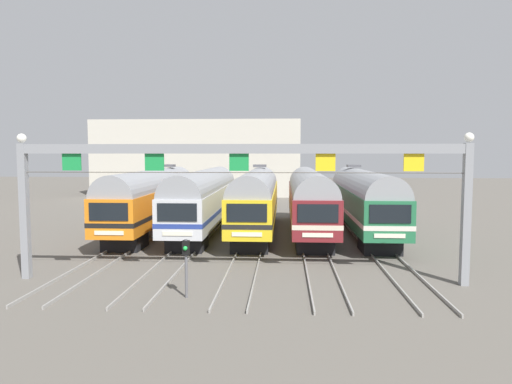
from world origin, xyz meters
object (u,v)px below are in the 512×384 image
at_px(commuter_train_yellow, 256,198).
at_px(catenary_gantry, 239,171).
at_px(commuter_train_maroon, 309,198).
at_px(commuter_train_orange, 152,197).
at_px(commuter_train_silver, 204,197).
at_px(yard_signal_mast, 186,257).
at_px(commuter_train_green, 363,198).

distance_m(commuter_train_yellow, catenary_gantry, 13.74).
bearing_deg(catenary_gantry, commuter_train_yellow, 90.00).
xyz_separation_m(commuter_train_maroon, catenary_gantry, (-3.97, -13.49, 2.55)).
bearing_deg(commuter_train_orange, commuter_train_silver, -0.06).
relative_size(catenary_gantry, yard_signal_mast, 8.53).
bearing_deg(catenary_gantry, commuter_train_maroon, 73.61).
xyz_separation_m(commuter_train_orange, commuter_train_silver, (3.97, -0.00, -0.00)).
height_order(catenary_gantry, yard_signal_mast, catenary_gantry).
distance_m(commuter_train_orange, yard_signal_mast, 17.19).
relative_size(commuter_train_orange, commuter_train_yellow, 1.00).
height_order(commuter_train_silver, yard_signal_mast, commuter_train_silver).
xyz_separation_m(commuter_train_orange, commuter_train_yellow, (7.94, 0.00, 0.00)).
bearing_deg(commuter_train_silver, commuter_train_yellow, 0.06).
height_order(commuter_train_yellow, commuter_train_green, same).
bearing_deg(commuter_train_green, catenary_gantry, -120.47).
bearing_deg(commuter_train_maroon, commuter_train_silver, 180.00).
height_order(commuter_train_yellow, commuter_train_maroon, commuter_train_yellow).
bearing_deg(commuter_train_silver, catenary_gantry, -73.61).
height_order(commuter_train_orange, catenary_gantry, catenary_gantry).
bearing_deg(commuter_train_green, commuter_train_yellow, 180.00).
bearing_deg(catenary_gantry, yard_signal_mast, -127.35).
distance_m(commuter_train_maroon, catenary_gantry, 14.30).
height_order(commuter_train_silver, catenary_gantry, catenary_gantry).
height_order(commuter_train_maroon, commuter_train_green, commuter_train_green).
xyz_separation_m(commuter_train_yellow, yard_signal_mast, (-1.99, -16.10, -0.95)).
relative_size(commuter_train_silver, commuter_train_green, 1.00).
bearing_deg(catenary_gantry, commuter_train_silver, 106.39).
distance_m(commuter_train_orange, commuter_train_green, 15.88).
relative_size(commuter_train_green, catenary_gantry, 0.86).
xyz_separation_m(commuter_train_orange, commuter_train_green, (15.88, 0.00, 0.00)).
xyz_separation_m(commuter_train_yellow, catenary_gantry, (0.00, -13.50, 2.54)).
bearing_deg(commuter_train_yellow, commuter_train_silver, -179.94).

